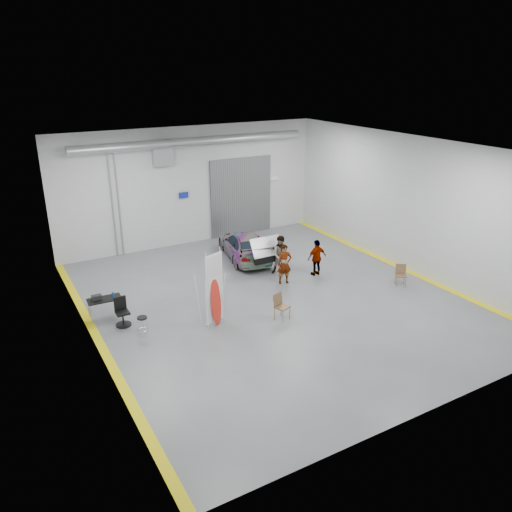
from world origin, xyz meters
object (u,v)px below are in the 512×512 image
person_a (284,264)px  folding_chair_far (400,279)px  person_c (317,258)px  folding_chair_near (282,312)px  sedan_car (245,245)px  work_table (102,299)px  surfboard_display (213,296)px  shop_stool (143,326)px  office_chair (122,313)px  person_b (281,255)px

person_a → folding_chair_far: (4.13, -2.66, -0.59)m
person_c → folding_chair_near: (-3.56, -2.77, -0.51)m
sedan_car → work_table: 7.97m
surfboard_display → person_c: bearing=-1.0°
person_c → work_table: person_c is taller
folding_chair_far → work_table: bearing=-159.8°
sedan_car → shop_stool: 8.16m
folding_chair_far → office_chair: bearing=-156.2°
folding_chair_near → shop_stool: bearing=144.8°
person_a → shop_stool: bearing=-154.7°
sedan_car → folding_chair_far: size_ratio=4.86×
sedan_car → work_table: size_ratio=3.56×
folding_chair_far → shop_stool: size_ratio=1.27×
sedan_car → shop_stool: (-6.59, -4.81, -0.28)m
person_c → surfboard_display: surfboard_display is taller
sedan_car → office_chair: bearing=40.0°
surfboard_display → office_chair: surfboard_display is taller
office_chair → folding_chair_near: bearing=-25.3°
person_a → person_b: size_ratio=0.99×
person_a → office_chair: bearing=-164.2°
sedan_car → folding_chair_far: 7.42m
person_a → work_table: person_a is taller
sedan_car → person_b: person_b is taller
person_c → surfboard_display: (-5.92, -1.93, 0.35)m
sedan_car → person_c: bearing=129.7°
person_a → shop_stool: size_ratio=2.44×
sedan_car → folding_chair_far: bearing=136.5°
office_chair → shop_stool: bearing=-70.0°
surfboard_display → shop_stool: bearing=148.8°
person_a → sedan_car: bearing=104.7°
person_a → office_chair: person_a is taller
shop_stool → work_table: 2.19m
sedan_car → folding_chair_near: (-1.78, -6.17, -0.33)m
surfboard_display → person_a: bearing=5.2°
person_a → office_chair: (-7.05, -0.26, -0.41)m
person_b → office_chair: person_b is taller
surfboard_display → folding_chair_far: 8.41m
person_b → folding_chair_near: (-2.29, -3.67, -0.57)m
person_c → surfboard_display: bearing=17.1°
shop_stool → person_a: bearing=11.6°
person_a → surfboard_display: surfboard_display is taller
surfboard_display → office_chair: 3.37m
office_chair → surfboard_display: bearing=-29.8°
person_b → office_chair: bearing=-141.0°
person_a → folding_chair_near: size_ratio=1.77×
shop_stool → work_table: bearing=113.4°
person_a → work_table: bearing=-171.0°
sedan_car → person_b: bearing=113.6°
person_b → person_c: person_b is taller
shop_stool → work_table: work_table is taller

